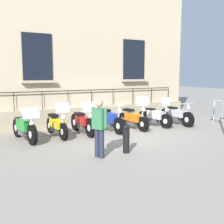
{
  "coord_description": "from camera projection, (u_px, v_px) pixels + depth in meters",
  "views": [
    {
      "loc": [
        9.0,
        -5.16,
        2.28
      ],
      "look_at": [
        -0.28,
        0.0,
        0.8
      ],
      "focal_mm": 44.28,
      "sensor_mm": 36.0,
      "label": 1
    }
  ],
  "objects": [
    {
      "name": "motorcycle_yellow",
      "position": [
        57.0,
        125.0,
        10.01
      ],
      "size": [
        2.0,
        0.6,
        1.31
      ],
      "color": "black",
      "rests_on": "ground_plane"
    },
    {
      "name": "building_facade",
      "position": [
        87.0,
        31.0,
        12.24
      ],
      "size": [
        0.82,
        10.51,
        8.6
      ],
      "color": "#C6B28E",
      "rests_on": "ground_plane"
    },
    {
      "name": "motorcycle_silver",
      "position": [
        176.0,
        115.0,
        12.43
      ],
      "size": [
        2.11,
        0.74,
        1.02
      ],
      "color": "black",
      "rests_on": "ground_plane"
    },
    {
      "name": "motorcycle_white",
      "position": [
        155.0,
        116.0,
        11.99
      ],
      "size": [
        1.86,
        0.67,
        1.3
      ],
      "color": "black",
      "rests_on": "ground_plane"
    },
    {
      "name": "motorcycle_green",
      "position": [
        25.0,
        128.0,
        9.38
      ],
      "size": [
        2.1,
        0.69,
        1.21
      ],
      "color": "black",
      "rests_on": "ground_plane"
    },
    {
      "name": "motorcycle_orange",
      "position": [
        133.0,
        119.0,
        11.4
      ],
      "size": [
        1.94,
        0.67,
        1.38
      ],
      "color": "black",
      "rests_on": "ground_plane"
    },
    {
      "name": "pedestrian_walking",
      "position": [
        99.0,
        125.0,
        7.44
      ],
      "size": [
        0.5,
        0.34,
        1.6
      ],
      "color": "#23283D",
      "rests_on": "ground_plane"
    },
    {
      "name": "motorcycle_blue",
      "position": [
        109.0,
        120.0,
        10.96
      ],
      "size": [
        2.15,
        0.65,
        1.09
      ],
      "color": "black",
      "rests_on": "ground_plane"
    },
    {
      "name": "ground_plane",
      "position": [
        116.0,
        134.0,
        10.58
      ],
      "size": [
        60.0,
        60.0,
        0.0
      ],
      "primitive_type": "plane",
      "color": "gray"
    },
    {
      "name": "motorcycle_red",
      "position": [
        83.0,
        123.0,
        10.45
      ],
      "size": [
        2.06,
        0.68,
        1.28
      ],
      "color": "black",
      "rests_on": "ground_plane"
    },
    {
      "name": "bollard",
      "position": [
        126.0,
        139.0,
        7.96
      ],
      "size": [
        0.19,
        0.19,
        0.84
      ],
      "color": "black",
      "rests_on": "ground_plane"
    }
  ]
}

